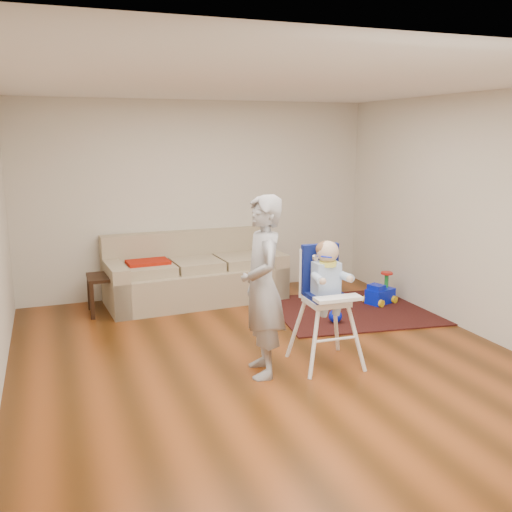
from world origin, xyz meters
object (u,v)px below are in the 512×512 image
object	(u,v)px
side_table	(108,294)
ride_on_toy	(381,288)
sofa	(195,268)
toy_ball	(335,316)
adult	(263,287)
high_chair	(326,305)

from	to	relation	value
side_table	ride_on_toy	bearing A→B (deg)	-14.25
sofa	side_table	bearing A→B (deg)	-177.71
toy_ball	adult	world-z (taller)	adult
side_table	high_chair	bearing A→B (deg)	-52.97
toy_ball	sofa	bearing A→B (deg)	131.04
sofa	high_chair	world-z (taller)	high_chair
sofa	ride_on_toy	xyz separation A→B (m)	(2.29, -1.00, -0.24)
sofa	high_chair	xyz separation A→B (m)	(0.67, -2.57, 0.15)
ride_on_toy	adult	xyz separation A→B (m)	(-2.29, -1.57, 0.63)
high_chair	adult	size ratio (longest dim) A/B	0.74
sofa	toy_ball	size ratio (longest dim) A/B	14.97
side_table	toy_ball	distance (m)	2.88
ride_on_toy	high_chair	size ratio (longest dim) A/B	0.32
sofa	toy_ball	xyz separation A→B (m)	(1.33, -1.53, -0.36)
ride_on_toy	toy_ball	world-z (taller)	ride_on_toy
high_chair	adult	world-z (taller)	adult
side_table	toy_ball	bearing A→B (deg)	-29.26
side_table	high_chair	size ratio (longest dim) A/B	0.39
side_table	ride_on_toy	world-z (taller)	side_table
sofa	side_table	world-z (taller)	sofa
toy_ball	high_chair	size ratio (longest dim) A/B	0.13
toy_ball	adult	distance (m)	1.85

